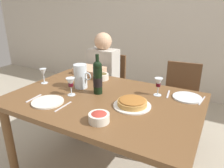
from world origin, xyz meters
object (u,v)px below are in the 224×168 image
at_px(water_pitcher, 81,78).
at_px(wine_glass_right_diner, 43,73).
at_px(wine_glass_left_diner, 158,83).
at_px(chair_left, 109,84).
at_px(dinner_plate_left_setting, 48,102).
at_px(diner_left, 98,81).
at_px(baked_tart, 132,103).
at_px(dining_table, 103,108).
at_px(olive_bowl, 102,76).
at_px(wine_glass_centre, 71,83).
at_px(dinner_plate_right_setting, 187,97).
at_px(wine_bottle, 98,77).
at_px(salad_bowl, 99,117).
at_px(chair_right, 180,98).

bearing_deg(water_pitcher, wine_glass_right_diner, -168.25).
bearing_deg(wine_glass_left_diner, chair_left, 142.22).
relative_size(wine_glass_left_diner, dinner_plate_left_setting, 0.61).
distance_m(wine_glass_right_diner, diner_left, 0.70).
bearing_deg(baked_tart, dinner_plate_left_setting, -157.05).
relative_size(dining_table, olive_bowl, 11.04).
relative_size(wine_glass_right_diner, wine_glass_centre, 0.96).
relative_size(water_pitcher, dinner_plate_right_setting, 0.94).
height_order(wine_bottle, wine_glass_right_diner, wine_bottle).
bearing_deg(chair_left, baked_tart, 129.15).
relative_size(dinner_plate_right_setting, diner_left, 0.19).
distance_m(dinner_plate_right_setting, diner_left, 1.10).
xyz_separation_m(wine_glass_right_diner, diner_left, (0.20, 0.63, -0.24)).
relative_size(wine_glass_right_diner, dinner_plate_right_setting, 0.63).
bearing_deg(dinner_plate_left_setting, wine_glass_right_diner, 138.14).
xyz_separation_m(dinner_plate_left_setting, chair_left, (-0.12, 1.16, -0.27)).
relative_size(baked_tart, chair_left, 0.32).
relative_size(olive_bowl, dinner_plate_left_setting, 0.56).
xyz_separation_m(baked_tart, salad_bowl, (-0.10, -0.30, 0.01)).
relative_size(wine_glass_centre, chair_left, 0.17).
bearing_deg(wine_glass_centre, baked_tart, 5.54).
bearing_deg(chair_left, dinner_plate_left_setting, 97.39).
height_order(baked_tart, olive_bowl, olive_bowl).
distance_m(wine_glass_left_diner, diner_left, 0.94).
distance_m(dinner_plate_left_setting, dinner_plate_right_setting, 1.09).
bearing_deg(diner_left, wine_glass_left_diner, 155.55).
bearing_deg(wine_glass_right_diner, chair_left, 76.45).
bearing_deg(wine_glass_left_diner, diner_left, 154.28).
bearing_deg(dinner_plate_right_setting, dinner_plate_left_setting, -147.24).
bearing_deg(wine_glass_right_diner, dining_table, -2.06).
height_order(wine_bottle, water_pitcher, wine_bottle).
relative_size(olive_bowl, chair_left, 0.16).
bearing_deg(wine_glass_right_diner, wine_glass_centre, -14.01).
height_order(wine_bottle, salad_bowl, wine_bottle).
height_order(wine_bottle, diner_left, diner_left).
distance_m(dining_table, diner_left, 0.79).
height_order(salad_bowl, dinner_plate_left_setting, salad_bowl).
xyz_separation_m(wine_bottle, chair_left, (-0.36, 0.83, -0.40)).
distance_m(dinner_plate_right_setting, chair_left, 1.22).
xyz_separation_m(dining_table, chair_right, (0.44, 0.89, -0.17)).
bearing_deg(olive_bowl, dining_table, -57.68).
height_order(salad_bowl, chair_right, chair_right).
bearing_deg(salad_bowl, wine_glass_right_diner, 156.88).
bearing_deg(olive_bowl, wine_glass_right_diner, -140.23).
height_order(wine_glass_centre, dinner_plate_left_setting, wine_glass_centre).
height_order(dining_table, chair_right, chair_right).
distance_m(water_pitcher, olive_bowl, 0.28).
height_order(dining_table, wine_glass_centre, wine_glass_centre).
bearing_deg(dinner_plate_left_setting, diner_left, 97.93).
distance_m(salad_bowl, dinner_plate_left_setting, 0.49).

